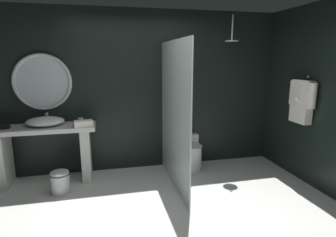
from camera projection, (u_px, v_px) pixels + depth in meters
The scene contains 14 objects.
ground_plane at pixel (167, 229), 3.06m from camera, with size 5.76×5.76×0.00m, color silver.
back_wall_panel at pixel (141, 91), 4.59m from camera, with size 4.80×0.10×2.60m, color black.
side_wall_right at pixel (313, 96), 4.03m from camera, with size 0.10×2.47×2.60m, color black.
vanity_counter at pixel (45, 147), 4.12m from camera, with size 1.46×0.50×0.86m.
vessel_sink at pixel (45, 121), 4.08m from camera, with size 0.54×0.44×0.17m.
tumbler_cup at pixel (81, 121), 4.17m from camera, with size 0.08×0.08×0.10m, color silver.
tissue_box at pixel (3, 127), 3.90m from camera, with size 0.17×0.10×0.06m, color black.
round_wall_mirror at pixel (42, 82), 4.14m from camera, with size 0.84×0.05×0.84m.
shower_glass_panel at pixel (174, 116), 3.93m from camera, with size 0.02×1.57×2.08m, color silver.
rain_shower_head at pixel (232, 38), 4.38m from camera, with size 0.21×0.21×0.41m.
hanging_bathrobe at pixel (302, 100), 4.06m from camera, with size 0.20×0.51×0.69m.
toilet at pixel (189, 152), 4.72m from camera, with size 0.38×0.58×0.55m.
waste_bin at pixel (60, 182), 3.83m from camera, with size 0.25×0.25×0.34m.
folded_hand_towel at pixel (83, 124), 4.03m from camera, with size 0.26×0.15×0.09m, color silver.
Camera 1 is at (-0.61, -2.66, 1.84)m, focal length 29.74 mm.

